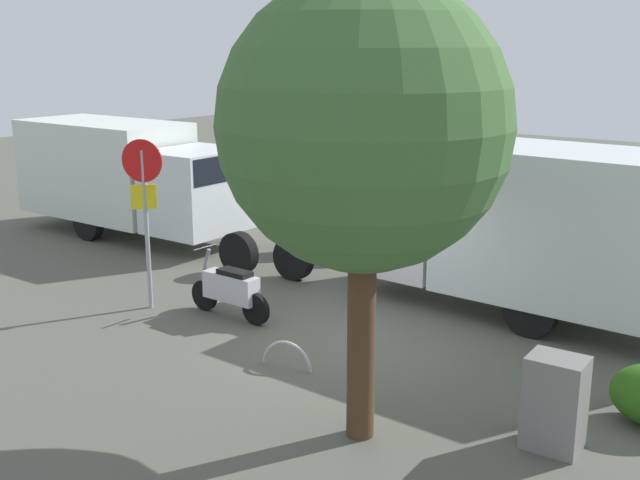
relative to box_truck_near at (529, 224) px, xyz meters
The scene contains 8 objects.
ground_plane 3.91m from the box_truck_near, 59.47° to the left, with size 60.00×60.00×0.00m, color #525347.
box_truck_near is the anchor object (origin of this frame).
box_truck_far 10.14m from the box_truck_near, ahead, with size 8.00×2.22×2.81m.
motorcycle 5.34m from the box_truck_near, 37.65° to the left, with size 1.81×0.55×1.20m.
stop_sign 6.78m from the box_truck_near, 32.80° to the left, with size 0.71×0.33×3.09m.
street_tree 5.83m from the box_truck_near, 90.04° to the left, with size 3.35×3.35×5.51m.
utility_cabinet 4.90m from the box_truck_near, 115.28° to the left, with size 0.67×0.52×1.16m, color slate.
bike_rack_hoop 5.04m from the box_truck_near, 65.36° to the left, with size 0.85×0.85×0.05m, color #B7B7BC.
Camera 1 is at (-6.46, 9.68, 4.71)m, focal length 43.30 mm.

